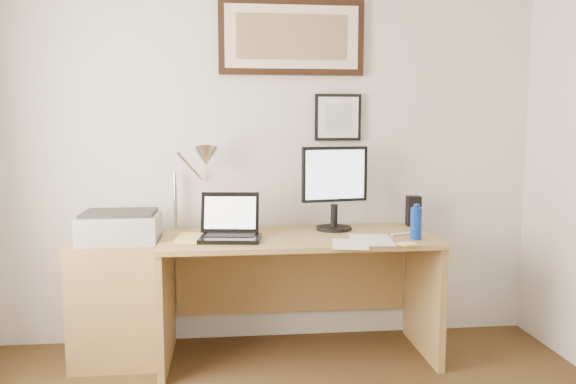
{
  "coord_description": "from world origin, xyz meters",
  "views": [
    {
      "loc": [
        -0.25,
        -1.62,
        1.4
      ],
      "look_at": [
        0.07,
        1.43,
        1.03
      ],
      "focal_mm": 35.0,
      "sensor_mm": 36.0,
      "label": 1
    }
  ],
  "objects": [
    {
      "name": "wall_back",
      "position": [
        0.0,
        2.0,
        1.25
      ],
      "size": [
        3.5,
        0.02,
        2.5
      ],
      "primitive_type": "cube",
      "color": "silver",
      "rests_on": "ground"
    },
    {
      "name": "side_cabinet",
      "position": [
        -0.92,
        1.68,
        0.36
      ],
      "size": [
        0.5,
        0.4,
        0.73
      ],
      "primitive_type": "cube",
      "color": "#9E7942",
      "rests_on": "floor"
    },
    {
      "name": "water_bottle",
      "position": [
        0.81,
        1.45,
        0.84
      ],
      "size": [
        0.06,
        0.06,
        0.18
      ],
      "primitive_type": "cylinder",
      "color": "#0C2F9D",
      "rests_on": "desk"
    },
    {
      "name": "bottle_cap",
      "position": [
        0.81,
        1.45,
        0.94
      ],
      "size": [
        0.03,
        0.03,
        0.02
      ],
      "primitive_type": "cylinder",
      "color": "#0C2F9D",
      "rests_on": "water_bottle"
    },
    {
      "name": "speaker",
      "position": [
        0.94,
        1.88,
        0.85
      ],
      "size": [
        0.09,
        0.08,
        0.19
      ],
      "primitive_type": "cube",
      "rotation": [
        0.0,
        0.0,
        -0.04
      ],
      "color": "black",
      "rests_on": "desk"
    },
    {
      "name": "paper_sheet_a",
      "position": [
        0.4,
        1.35,
        0.75
      ],
      "size": [
        0.24,
        0.31,
        0.0
      ],
      "primitive_type": "cube",
      "rotation": [
        0.0,
        0.0,
        -0.19
      ],
      "color": "white",
      "rests_on": "desk"
    },
    {
      "name": "paper_sheet_b",
      "position": [
        0.54,
        1.44,
        0.75
      ],
      "size": [
        0.28,
        0.36,
        0.0
      ],
      "primitive_type": "cube",
      "rotation": [
        0.0,
        0.0,
        -0.14
      ],
      "color": "white",
      "rests_on": "desk"
    },
    {
      "name": "sticky_pad",
      "position": [
        0.71,
        1.3,
        0.76
      ],
      "size": [
        0.11,
        0.11,
        0.01
      ],
      "primitive_type": "cube",
      "rotation": [
        0.0,
        0.0,
        0.3
      ],
      "color": "#F7E675",
      "rests_on": "desk"
    },
    {
      "name": "marker_pen",
      "position": [
        0.76,
        1.57,
        0.76
      ],
      "size": [
        0.14,
        0.06,
        0.02
      ],
      "primitive_type": "cylinder",
      "rotation": [
        0.0,
        1.57,
        0.35
      ],
      "color": "white",
      "rests_on": "desk"
    },
    {
      "name": "book",
      "position": [
        -0.55,
        1.58,
        0.76
      ],
      "size": [
        0.21,
        0.27,
        0.02
      ],
      "primitive_type": "imported",
      "rotation": [
        0.0,
        0.0,
        -0.07
      ],
      "color": "#E6D56C",
      "rests_on": "desk"
    },
    {
      "name": "desk",
      "position": [
        0.15,
        1.72,
        0.51
      ],
      "size": [
        1.6,
        0.7,
        0.75
      ],
      "color": "#9E7942",
      "rests_on": "floor"
    },
    {
      "name": "laptop",
      "position": [
        -0.25,
        1.58,
        0.81
      ],
      "size": [
        0.37,
        0.33,
        0.26
      ],
      "color": "black",
      "rests_on": "desk"
    },
    {
      "name": "lcd_monitor",
      "position": [
        0.4,
        1.78,
        1.04
      ],
      "size": [
        0.42,
        0.22,
        0.52
      ],
      "color": "black",
      "rests_on": "desk"
    },
    {
      "name": "printer",
      "position": [
        -0.88,
        1.65,
        0.82
      ],
      "size": [
        0.44,
        0.34,
        0.18
      ],
      "color": "#AAAAAD",
      "rests_on": "side_cabinet"
    },
    {
      "name": "desk_lamp",
      "position": [
        -0.41,
        1.81,
        1.19
      ],
      "size": [
        0.29,
        0.27,
        0.53
      ],
      "color": "silver",
      "rests_on": "desk"
    },
    {
      "name": "picture_large",
      "position": [
        0.15,
        1.97,
        1.95
      ],
      "size": [
        0.92,
        0.04,
        0.47
      ],
      "color": "black",
      "rests_on": "wall_back"
    },
    {
      "name": "picture_small",
      "position": [
        0.45,
        1.97,
        1.45
      ],
      "size": [
        0.3,
        0.03,
        0.3
      ],
      "color": "black",
      "rests_on": "wall_back"
    }
  ]
}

